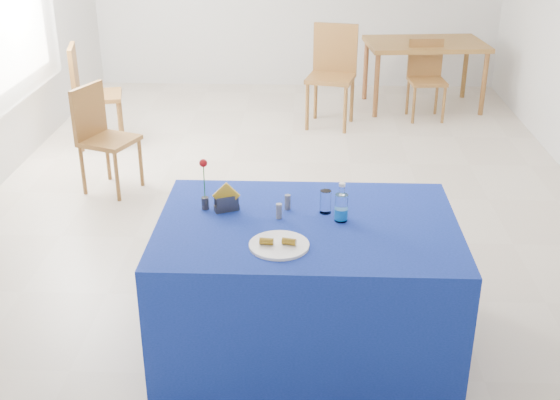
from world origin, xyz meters
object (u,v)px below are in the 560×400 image
object	(u,v)px
water_bottle	(341,208)
chair_bg_left	(333,68)
blue_table	(306,284)
chair_bg_right	(426,73)
chair_win_b	(88,88)
plate	(279,245)
oak_table	(425,49)
chair_win_a	(100,131)

from	to	relation	value
water_bottle	chair_bg_left	world-z (taller)	chair_bg_left
blue_table	water_bottle	xyz separation A→B (m)	(0.18, 0.03, 0.45)
chair_bg_right	chair_win_b	world-z (taller)	chair_win_b
water_bottle	plate	bearing A→B (deg)	-136.04
oak_table	blue_table	bearing A→B (deg)	-105.85
blue_table	chair_win_b	world-z (taller)	chair_win_b
plate	blue_table	distance (m)	0.49
chair_win_a	chair_win_b	bearing A→B (deg)	42.39
chair_win_a	chair_win_b	size ratio (longest dim) A/B	0.90
chair_bg_left	chair_win_b	bearing A→B (deg)	-149.45
oak_table	chair_win_a	distance (m)	3.93
chair_bg_right	water_bottle	bearing A→B (deg)	-109.14
oak_table	chair_bg_right	bearing A→B (deg)	-94.50
blue_table	chair_win_a	distance (m)	2.74
chair_win_a	blue_table	bearing A→B (deg)	-119.56
plate	chair_bg_right	size ratio (longest dim) A/B	0.36
blue_table	chair_bg_left	distance (m)	3.99
water_bottle	chair_win_a	xyz separation A→B (m)	(-1.90, 2.09, -0.32)
chair_bg_right	blue_table	bearing A→B (deg)	-111.25
plate	blue_table	world-z (taller)	plate
water_bottle	oak_table	world-z (taller)	water_bottle
plate	oak_table	world-z (taller)	plate
oak_table	chair_win_b	size ratio (longest dim) A/B	1.40
oak_table	chair_bg_right	world-z (taller)	chair_bg_right
blue_table	chair_bg_left	xyz separation A→B (m)	(0.25, 3.97, 0.23)
plate	chair_win_a	world-z (taller)	chair_win_a
chair_win_b	water_bottle	bearing A→B (deg)	-157.10
water_bottle	chair_bg_right	distance (m)	4.36
chair_bg_left	chair_win_b	size ratio (longest dim) A/B	1.06
chair_bg_left	chair_win_b	xyz separation A→B (m)	(-2.39, -0.76, -0.04)
blue_table	chair_bg_left	size ratio (longest dim) A/B	1.53
plate	water_bottle	xyz separation A→B (m)	(0.32, 0.31, 0.06)
chair_win_a	plate	bearing A→B (deg)	-125.18
oak_table	chair_bg_left	xyz separation A→B (m)	(-1.06, -0.64, -0.07)
water_bottle	chair_win_b	size ratio (longest dim) A/B	0.22
plate	oak_table	bearing A→B (deg)	73.49
water_bottle	chair_win_b	world-z (taller)	chair_win_b
blue_table	water_bottle	world-z (taller)	water_bottle
blue_table	chair_bg_right	distance (m)	4.43
blue_table	chair_bg_right	size ratio (longest dim) A/B	1.89
chair_win_a	water_bottle	bearing A→B (deg)	-116.36
plate	chair_bg_left	distance (m)	4.27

